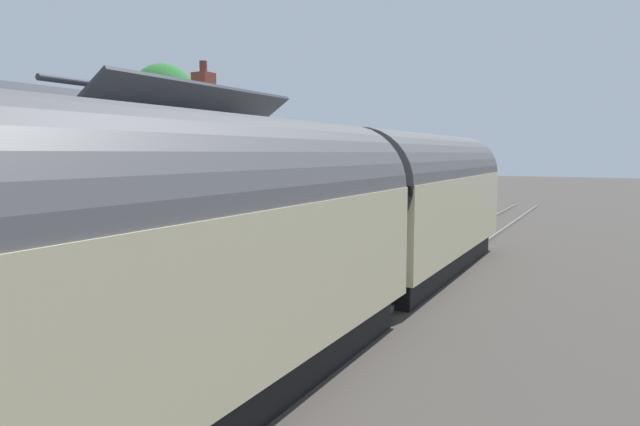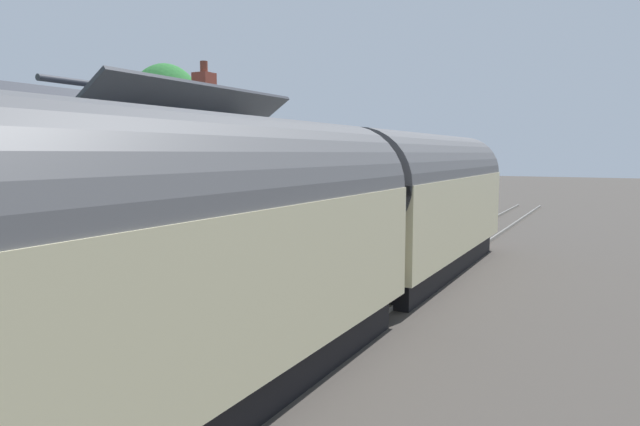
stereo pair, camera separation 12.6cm
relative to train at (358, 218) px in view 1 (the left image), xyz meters
name	(u,v)px [view 1 (the left image)]	position (x,y,z in m)	size (l,w,h in m)	color
ground_plane	(376,279)	(3.40, 0.90, -2.22)	(160.00, 160.00, 0.00)	#423D38
platform	(255,251)	(3.40, 5.22, -1.74)	(32.00, 6.64, 0.96)	gray
platform_edge_coping	(340,244)	(3.40, 2.08, -1.25)	(32.00, 0.36, 0.02)	beige
rail_near	(429,282)	(3.40, -0.72, -2.15)	(52.00, 0.08, 0.14)	gray
rail_far	(382,277)	(3.40, 0.72, -2.15)	(52.00, 0.08, 0.14)	gray
train	(358,218)	(0.00, 0.00, 0.00)	(20.54, 2.73, 4.32)	black
station_building	(160,191)	(0.27, 6.36, 0.41)	(7.41, 4.35, 5.64)	white
bench_mid_platform	(401,201)	(13.55, 3.69, -0.78)	(1.41, 0.47, 0.88)	#26727F
bench_by_lamp	(337,215)	(6.58, 3.71, -0.78)	(1.41, 0.46, 0.88)	#26727F
bench_near_building	(46,280)	(-5.38, 3.77, -0.78)	(1.41, 0.45, 0.88)	#26727F
bench_platform_end	(377,206)	(10.90, 3.87, -0.78)	(1.41, 0.47, 0.88)	#26727F
planter_corner_building	(331,204)	(11.48, 6.39, -0.87)	(0.43, 0.43, 0.78)	teal
planter_edge_near	(324,209)	(10.10, 6.06, -0.99)	(0.94, 0.32, 0.57)	black
planter_by_door	(353,215)	(7.79, 3.61, -0.87)	(0.54, 0.54, 0.78)	black
tree_behind_building	(164,114)	(7.04, 12.39, 3.20)	(3.39, 3.35, 7.61)	#4C3828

